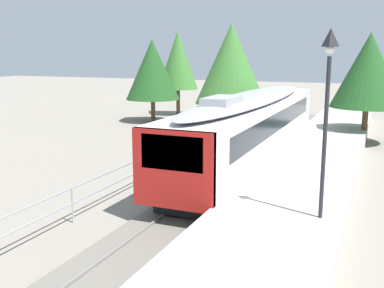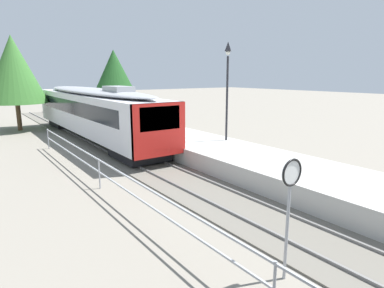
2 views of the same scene
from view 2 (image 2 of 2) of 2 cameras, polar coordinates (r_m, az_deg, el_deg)
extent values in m
plane|color=gray|center=(14.89, -15.90, -6.16)|extent=(160.00, 160.00, 0.00)
cube|color=#6B665B|center=(16.06, -5.78, -4.32)|extent=(3.20, 60.00, 0.06)
cube|color=slate|center=(15.71, -8.07, -4.48)|extent=(0.08, 60.00, 0.08)
cube|color=slate|center=(16.39, -3.59, -3.70)|extent=(0.08, 60.00, 0.08)
cube|color=silver|center=(24.05, -16.92, 5.34)|extent=(2.80, 18.93, 2.55)
cube|color=red|center=(15.53, -5.71, 2.44)|extent=(2.80, 0.24, 2.55)
cube|color=black|center=(15.38, -5.60, 4.47)|extent=(2.13, 0.08, 1.12)
cube|color=black|center=(24.01, -16.98, 6.30)|extent=(2.82, 15.90, 0.92)
ellipsoid|color=#9EA0A5|center=(23.94, -17.13, 8.79)|extent=(2.69, 18.17, 0.44)
cube|color=#9EA0A5|center=(19.50, -12.69, 9.26)|extent=(1.10, 2.20, 0.36)
cube|color=#EAE5C6|center=(15.66, -5.51, -1.18)|extent=(1.00, 0.10, 0.20)
cube|color=black|center=(17.83, -9.28, -1.50)|extent=(2.24, 3.20, 0.55)
cube|color=black|center=(30.96, -20.97, 3.53)|extent=(2.24, 3.20, 0.55)
cube|color=#B7B5AD|center=(17.72, 3.35, -1.33)|extent=(3.90, 60.00, 0.90)
cylinder|color=#232328|center=(18.32, 6.10, 7.76)|extent=(0.12, 0.12, 4.60)
pyramid|color=#232328|center=(18.34, 6.30, 16.52)|extent=(0.34, 0.34, 0.50)
sphere|color=silver|center=(18.32, 6.28, 15.52)|extent=(0.24, 0.24, 0.24)
cylinder|color=#9EA0A5|center=(7.72, 16.15, -14.72)|extent=(0.07, 0.07, 2.20)
cylinder|color=white|center=(7.21, 16.92, -4.75)|extent=(0.60, 0.03, 0.60)
torus|color=black|center=(7.20, 17.01, -4.78)|extent=(0.61, 0.05, 0.61)
cube|color=#9EA0A5|center=(6.40, 14.33, -19.54)|extent=(0.05, 36.00, 0.05)
cylinder|color=#9EA0A5|center=(13.71, -15.81, -4.98)|extent=(0.06, 0.06, 1.25)
cylinder|color=#9EA0A5|center=(22.20, -23.74, 0.83)|extent=(0.06, 0.06, 1.25)
cylinder|color=brown|center=(30.70, -27.89, 4.21)|extent=(0.36, 0.36, 2.25)
cone|color=#38702D|center=(30.52, -28.59, 11.31)|extent=(4.85, 4.85, 5.38)
cylinder|color=brown|center=(33.39, -13.10, 5.84)|extent=(0.36, 0.36, 2.31)
cone|color=#1E4C1E|center=(33.22, -13.39, 11.76)|extent=(4.45, 4.45, 4.58)
camera|label=1|loc=(13.56, 52.40, 11.82)|focal=42.14mm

